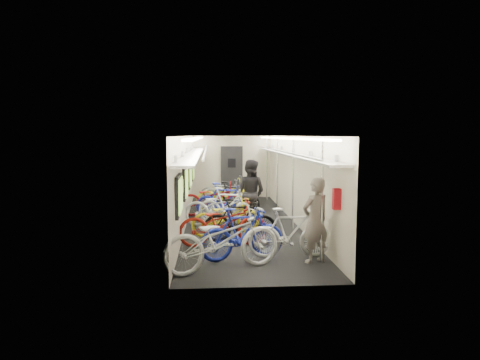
{
  "coord_description": "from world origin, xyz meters",
  "views": [
    {
      "loc": [
        -0.84,
        -11.6,
        2.42
      ],
      "look_at": [
        0.01,
        0.5,
        1.15
      ],
      "focal_mm": 32.0,
      "sensor_mm": 36.0,
      "label": 1
    }
  ],
  "objects": [
    {
      "name": "bicycle_8",
      "position": [
        -0.76,
        1.1,
        0.52
      ],
      "size": [
        2.03,
        0.85,
        1.04
      ],
      "primitive_type": "imported",
      "rotation": [
        0.0,
        0.0,
        1.49
      ],
      "color": "maroon",
      "rests_on": "ground"
    },
    {
      "name": "bicycle_14",
      "position": [
        -0.36,
        3.38,
        0.45
      ],
      "size": [
        1.83,
        1.06,
        0.91
      ],
      "primitive_type": "imported",
      "rotation": [
        0.0,
        0.0,
        1.29
      ],
      "color": "slate",
      "rests_on": "ground"
    },
    {
      "name": "bicycle_2",
      "position": [
        -0.56,
        -2.43,
        0.51
      ],
      "size": [
        2.0,
        0.81,
        1.03
      ],
      "primitive_type": "imported",
      "rotation": [
        0.0,
        0.0,
        1.64
      ],
      "color": "maroon",
      "rests_on": "ground"
    },
    {
      "name": "bicycle_3",
      "position": [
        -0.17,
        -2.11,
        0.5
      ],
      "size": [
        1.7,
        0.61,
        1.0
      ],
      "primitive_type": "imported",
      "rotation": [
        0.0,
        0.0,
        1.48
      ],
      "color": "black",
      "rests_on": "ground"
    },
    {
      "name": "bicycle_0",
      "position": [
        -0.63,
        -4.13,
        0.58
      ],
      "size": [
        2.33,
        1.5,
        1.16
      ],
      "primitive_type": "imported",
      "rotation": [
        0.0,
        0.0,
        1.93
      ],
      "color": "silver",
      "rests_on": "ground"
    },
    {
      "name": "passenger_mid",
      "position": [
        0.23,
        -0.28,
        0.89
      ],
      "size": [
        1.09,
        1.03,
        1.78
      ],
      "primitive_type": "imported",
      "rotation": [
        0.0,
        0.0,
        2.59
      ],
      "color": "black",
      "rests_on": "ground"
    },
    {
      "name": "backpack",
      "position": [
        1.5,
        -4.12,
        1.28
      ],
      "size": [
        0.27,
        0.15,
        0.38
      ],
      "primitive_type": "cube",
      "rotation": [
        0.0,
        0.0,
        -0.04
      ],
      "color": "#AC111C",
      "rests_on": "passenger_near"
    },
    {
      "name": "bicycle_6",
      "position": [
        -0.56,
        -0.36,
        0.52
      ],
      "size": [
        2.06,
        1.01,
        1.03
      ],
      "primitive_type": "imported",
      "rotation": [
        0.0,
        0.0,
        1.4
      ],
      "color": "silver",
      "rests_on": "ground"
    },
    {
      "name": "bicycle_1",
      "position": [
        -0.22,
        -3.47,
        0.52
      ],
      "size": [
        1.8,
        0.93,
        1.04
      ],
      "primitive_type": "imported",
      "rotation": [
        0.0,
        0.0,
        1.84
      ],
      "color": "#192596",
      "rests_on": "ground"
    },
    {
      "name": "bicycle_11",
      "position": [
        0.74,
        -3.39,
        0.5
      ],
      "size": [
        1.68,
        0.5,
        1.01
      ],
      "primitive_type": "imported",
      "rotation": [
        0.0,
        0.0,
        1.59
      ],
      "color": "silver",
      "rests_on": "ground"
    },
    {
      "name": "bicycle_10",
      "position": [
        -0.34,
        2.21,
        0.5
      ],
      "size": [
        2.01,
        1.02,
        1.01
      ],
      "primitive_type": "imported",
      "rotation": [
        0.0,
        0.0,
        1.76
      ],
      "color": "#D2D113",
      "rests_on": "ground"
    },
    {
      "name": "bicycle_4",
      "position": [
        -0.46,
        -1.36,
        0.46
      ],
      "size": [
        1.85,
        1.12,
        0.92
      ],
      "primitive_type": "imported",
      "rotation": [
        0.0,
        0.0,
        1.89
      ],
      "color": "gold",
      "rests_on": "ground"
    },
    {
      "name": "bicycle_9",
      "position": [
        -0.13,
        1.44,
        0.5
      ],
      "size": [
        1.74,
        0.94,
        1.01
      ],
      "primitive_type": "imported",
      "rotation": [
        0.0,
        0.0,
        1.27
      ],
      "color": "black",
      "rests_on": "ground"
    },
    {
      "name": "bicycle_5",
      "position": [
        -0.37,
        -0.03,
        0.5
      ],
      "size": [
        1.73,
        0.93,
        1.0
      ],
      "primitive_type": "imported",
      "rotation": [
        0.0,
        0.0,
        1.28
      ],
      "color": "white",
      "rests_on": "ground"
    },
    {
      "name": "train_car_shell",
      "position": [
        -0.36,
        0.71,
        1.66
      ],
      "size": [
        10.0,
        10.0,
        10.0
      ],
      "color": "black",
      "rests_on": "ground"
    },
    {
      "name": "bicycle_7",
      "position": [
        -0.41,
        0.49,
        0.54
      ],
      "size": [
        1.85,
        1.06,
        1.07
      ],
      "primitive_type": "imported",
      "rotation": [
        0.0,
        0.0,
        1.24
      ],
      "color": "#1A249C",
      "rests_on": "ground"
    },
    {
      "name": "passenger_near",
      "position": [
        1.15,
        -3.74,
        0.82
      ],
      "size": [
        0.71,
        0.62,
        1.63
      ],
      "primitive_type": "imported",
      "rotation": [
        0.0,
        0.0,
        3.62
      ],
      "color": "slate",
      "rests_on": "ground"
    },
    {
      "name": "bicycle_12",
      "position": [
        -0.22,
        2.72,
        0.52
      ],
      "size": [
        2.1,
        1.24,
        1.04
      ],
      "primitive_type": "imported",
      "rotation": [
        0.0,
        0.0,
        1.87
      ],
      "color": "slate",
      "rests_on": "ground"
    }
  ]
}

